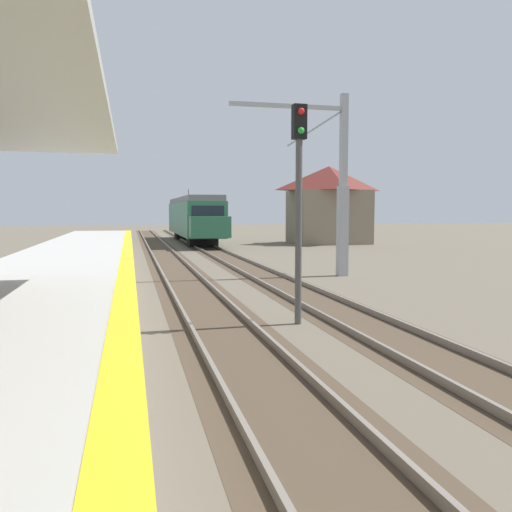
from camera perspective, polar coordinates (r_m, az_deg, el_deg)
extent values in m
cube|color=#B7B5AD|center=(11.40, -25.26, -7.14)|extent=(5.00, 80.00, 0.90)
cube|color=yellow|center=(11.06, -13.83, -4.77)|extent=(0.50, 80.00, 0.01)
cube|color=#4C3D2D|center=(15.29, -5.53, -5.42)|extent=(2.34, 120.00, 0.01)
cube|color=slate|center=(15.20, -8.23, -5.21)|extent=(0.08, 120.00, 0.15)
cube|color=slate|center=(15.39, -2.86, -5.04)|extent=(0.08, 120.00, 0.15)
cube|color=#4C3D2D|center=(16.10, 6.59, -4.91)|extent=(2.34, 120.00, 0.01)
cube|color=slate|center=(15.86, 4.14, -4.75)|extent=(0.08, 120.00, 0.15)
cube|color=slate|center=(16.35, 8.98, -4.51)|extent=(0.08, 120.00, 0.15)
cube|color=#286647|center=(47.00, -6.72, 4.02)|extent=(2.90, 18.00, 2.70)
cube|color=slate|center=(47.00, -6.74, 5.93)|extent=(2.67, 18.00, 0.44)
cube|color=black|center=(38.05, -5.15, 4.45)|extent=(2.32, 0.06, 1.21)
cube|color=#286647|center=(37.29, -4.97, 3.10)|extent=(2.78, 1.60, 1.49)
cube|color=black|center=(47.18, -4.96, 4.53)|extent=(0.04, 15.84, 0.86)
cylinder|color=#333333|center=(50.59, -7.22, 6.61)|extent=(0.06, 0.06, 0.90)
cube|color=black|center=(41.25, -5.76, 1.54)|extent=(2.17, 2.20, 0.72)
cube|color=black|center=(52.86, -7.43, 2.24)|extent=(2.17, 2.20, 0.72)
cylinder|color=#4C4C4C|center=(12.76, 4.56, 2.48)|extent=(0.16, 0.16, 4.40)
cube|color=black|center=(12.92, 4.64, 14.07)|extent=(0.32, 0.24, 0.80)
sphere|color=red|center=(12.83, 4.84, 15.14)|extent=(0.16, 0.16, 0.16)
sphere|color=green|center=(12.76, 4.83, 13.19)|extent=(0.16, 0.16, 0.16)
cube|color=#9EA3A8|center=(22.62, 9.22, 2.63)|extent=(0.40, 0.40, 3.75)
cube|color=#9EA3A8|center=(22.79, 9.35, 12.10)|extent=(0.28, 0.28, 3.75)
cube|color=#9EA3A8|center=(22.19, 3.44, 15.69)|extent=(4.80, 0.16, 0.16)
cylinder|color=#9EA3A8|center=(22.42, 6.45, 13.48)|extent=(2.47, 0.07, 1.60)
cube|color=#7F705B|center=(44.97, 7.73, 4.14)|extent=(6.00, 4.80, 4.40)
pyramid|color=maroon|center=(45.05, 7.78, 8.21)|extent=(6.60, 5.28, 2.00)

